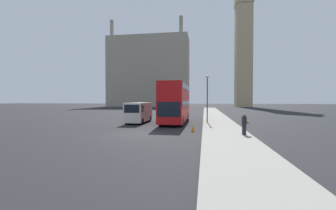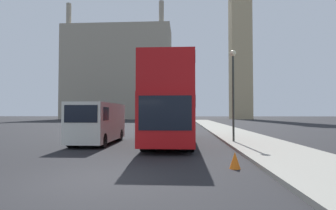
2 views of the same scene
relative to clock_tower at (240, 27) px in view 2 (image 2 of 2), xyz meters
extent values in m
plane|color=black|center=(-20.24, -75.13, -28.88)|extent=(300.00, 300.00, 0.00)
cube|color=tan|center=(0.00, 0.00, -8.86)|extent=(6.14, 6.14, 40.04)
cube|color=#9E937F|center=(-38.43, 0.30, -14.38)|extent=(33.42, 12.36, 29.00)
cylinder|color=#9E937F|center=(-52.63, -4.96, 3.31)|extent=(1.48, 1.48, 6.38)
cylinder|color=#9E937F|center=(-24.23, -4.96, 3.31)|extent=(1.48, 1.48, 6.38)
cube|color=#B71114|center=(-18.49, -65.89, -27.35)|extent=(2.54, 10.39, 2.44)
cube|color=#B71114|center=(-18.49, -65.89, -25.19)|extent=(2.54, 10.18, 1.88)
cube|color=black|center=(-18.49, -65.89, -26.55)|extent=(2.58, 9.98, 0.55)
cube|color=black|center=(-18.49, -65.89, -24.62)|extent=(2.58, 9.77, 0.55)
cube|color=black|center=(-18.49, -71.10, -27.06)|extent=(2.24, 0.03, 1.47)
cylinder|color=black|center=(-19.41, -69.53, -28.32)|extent=(0.71, 1.13, 1.13)
cylinder|color=black|center=(-17.57, -69.53, -28.32)|extent=(0.71, 1.13, 1.13)
cylinder|color=black|center=(-19.41, -62.26, -28.32)|extent=(0.71, 1.13, 1.13)
cylinder|color=black|center=(-17.57, -62.26, -28.32)|extent=(0.71, 1.13, 1.13)
cube|color=silver|center=(-22.81, -66.62, -27.58)|extent=(1.99, 5.37, 2.19)
cube|color=black|center=(-22.81, -69.32, -27.10)|extent=(1.69, 0.02, 0.88)
cube|color=black|center=(-22.81, -68.36, -27.10)|extent=(2.02, 0.97, 0.70)
cylinder|color=black|center=(-23.56, -68.44, -28.50)|extent=(0.50, 0.76, 0.76)
cylinder|color=black|center=(-22.07, -68.44, -28.50)|extent=(0.50, 0.76, 0.76)
cylinder|color=black|center=(-23.56, -64.80, -28.50)|extent=(0.50, 0.76, 0.76)
cylinder|color=black|center=(-22.07, -64.80, -28.50)|extent=(0.50, 0.76, 0.76)
cylinder|color=#2D332D|center=(-14.76, -66.30, -26.20)|extent=(0.12, 0.12, 5.07)
sphere|color=beige|center=(-14.76, -66.30, -23.48)|extent=(0.36, 0.36, 0.36)
cube|color=navy|center=(-22.51, -40.70, -28.31)|extent=(1.86, 4.68, 0.82)
cube|color=black|center=(-22.51, -40.59, -27.61)|extent=(1.67, 2.25, 0.57)
cylinder|color=black|center=(-23.23, -42.20, -28.56)|extent=(0.41, 0.65, 0.65)
cylinder|color=black|center=(-21.78, -42.20, -28.56)|extent=(0.41, 0.65, 0.65)
cylinder|color=black|center=(-23.23, -39.21, -28.56)|extent=(0.41, 0.65, 0.65)
cylinder|color=black|center=(-21.78, -39.21, -28.56)|extent=(0.41, 0.65, 0.65)
cone|color=orange|center=(-16.04, -73.32, -28.61)|extent=(0.36, 0.36, 0.55)
camera|label=1|loc=(-15.07, -92.48, -26.15)|focal=24.00mm
camera|label=2|loc=(-17.73, -82.03, -27.07)|focal=28.00mm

